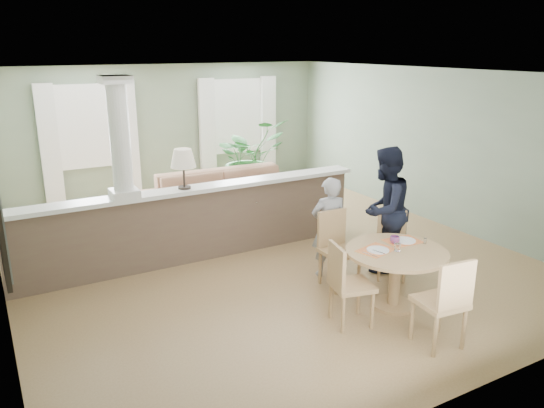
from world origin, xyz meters
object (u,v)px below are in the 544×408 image
houseplant (250,158)px  child_person (329,227)px  dining_table (396,262)px  sofa (228,197)px  chair_far_man (392,241)px  man_person (384,210)px  chair_far_boy (337,245)px  chair_side (346,281)px  chair_near (446,299)px

houseplant → child_person: 4.20m
dining_table → sofa: bearing=95.3°
chair_far_man → man_person: man_person is taller
houseplant → chair_far_boy: (-0.98, -4.40, -0.26)m
sofa → chair_side: (-0.41, -4.04, 0.09)m
sofa → houseplant: (1.11, 1.28, 0.37)m
houseplant → dining_table: houseplant is taller
dining_table → chair_side: 0.79m
chair_side → sofa: bearing=7.1°
chair_far_boy → chair_near: bearing=-87.7°
chair_far_man → child_person: (-0.75, 0.43, 0.20)m
chair_near → sofa: bearing=-82.0°
chair_far_boy → chair_side: 1.07m
chair_far_man → chair_side: (-1.37, -0.79, 0.04)m
sofa → chair_far_man: bearing=-71.3°
chair_near → man_person: size_ratio=0.58×
chair_far_man → chair_near: chair_near is taller
sofa → dining_table: sofa is taller
dining_table → child_person: size_ratio=0.87×
houseplant → child_person: bearing=-102.4°
sofa → chair_near: 4.95m
chair_far_man → dining_table: bearing=-92.7°
chair_near → child_person: 2.13m
child_person → man_person: (0.78, -0.21, 0.19)m
child_person → man_person: size_ratio=0.79×
chair_near → man_person: man_person is taller
houseplant → man_person: (-0.12, -4.31, 0.07)m
houseplant → chair_side: bearing=-106.0°
child_person → houseplant: bearing=-90.2°
chair_near → man_person: bearing=-107.1°
chair_far_boy → chair_far_man: chair_far_boy is taller
chair_far_boy → chair_far_man: 0.84m
chair_side → chair_near: bearing=-134.0°
chair_far_man → houseplant: bearing=124.4°
chair_near → man_person: (0.82, 1.91, 0.32)m
chair_side → houseplant: bearing=-3.0°
dining_table → chair_near: 0.99m
chair_side → child_person: child_person is taller
child_person → chair_far_man: bearing=162.3°
houseplant → chair_far_man: (-0.15, -4.53, -0.31)m
sofa → chair_far_man: chair_far_man is taller
sofa → houseplant: houseplant is taller
chair_far_boy → man_person: (0.86, 0.08, 0.33)m
chair_near → houseplant: bearing=-92.5°
dining_table → chair_far_boy: bearing=105.5°
man_person → chair_near: bearing=46.4°
houseplant → chair_side: (-1.52, -5.32, -0.28)m
dining_table → chair_side: bearing=-175.5°
chair_far_boy → man_person: 0.93m
child_person → sofa: bearing=-73.7°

